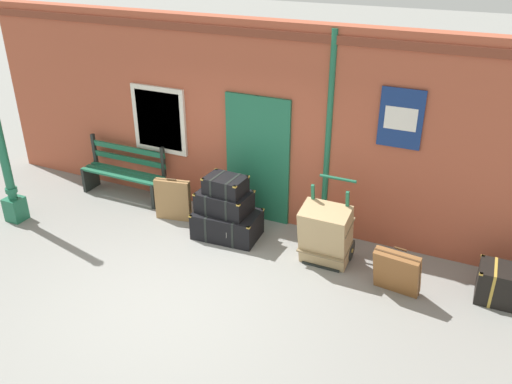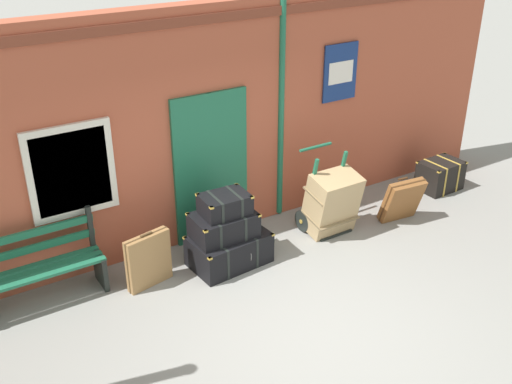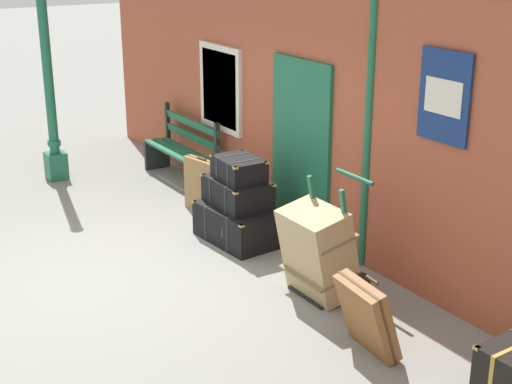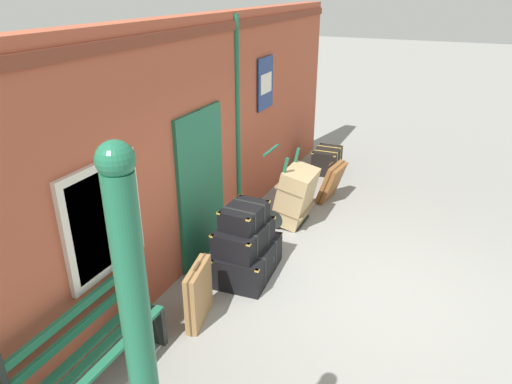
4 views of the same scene
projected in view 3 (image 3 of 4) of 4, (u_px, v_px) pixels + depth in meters
The scene contains 11 objects.
ground_plane at pixel (109, 277), 7.90m from camera, with size 60.00×60.00×0.00m, color gray.
brick_facade at pixel (310, 100), 8.70m from camera, with size 10.40×0.35×3.20m.
lamp_post at pixel (51, 103), 10.66m from camera, with size 0.28×0.28×2.99m.
platform_bench at pixel (183, 151), 10.81m from camera, with size 1.60×0.43×1.01m.
steamer_trunk_base at pixel (238, 224), 8.77m from camera, with size 1.05×0.72×0.43m.
steamer_trunk_middle at pixel (238, 192), 8.71m from camera, with size 0.82×0.56×0.33m.
steamer_trunk_top at pixel (239, 169), 8.59m from camera, with size 0.63×0.47×0.27m.
porters_trolley at pixel (332, 266), 7.51m from camera, with size 0.71×0.61×1.20m.
large_brown_trunk at pixel (318, 252), 7.35m from camera, with size 0.70×0.61×0.95m.
suitcase_umber at pixel (203, 186), 9.63m from camera, with size 0.61×0.24×0.74m.
suitcase_caramel at pixel (367, 317), 6.38m from camera, with size 0.63×0.42×0.69m.
Camera 3 is at (6.87, -2.55, 3.45)m, focal length 52.54 mm.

